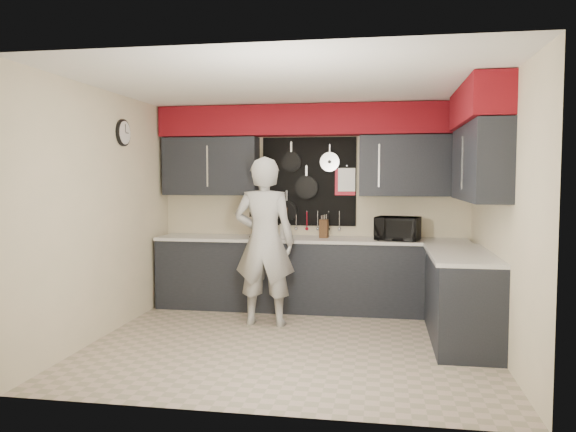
% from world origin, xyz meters
% --- Properties ---
extents(ground, '(4.00, 4.00, 0.00)m').
position_xyz_m(ground, '(0.00, 0.00, 0.00)').
color(ground, '#B9A290').
rests_on(ground, ground).
extents(back_wall_assembly, '(4.00, 0.36, 2.60)m').
position_xyz_m(back_wall_assembly, '(0.01, 1.60, 2.01)').
color(back_wall_assembly, beige).
rests_on(back_wall_assembly, ground).
extents(right_wall_assembly, '(0.36, 3.50, 2.60)m').
position_xyz_m(right_wall_assembly, '(1.85, 0.26, 1.94)').
color(right_wall_assembly, beige).
rests_on(right_wall_assembly, ground).
extents(left_wall_assembly, '(0.05, 3.50, 2.60)m').
position_xyz_m(left_wall_assembly, '(-1.99, 0.02, 1.33)').
color(left_wall_assembly, beige).
rests_on(left_wall_assembly, ground).
extents(base_cabinets, '(3.95, 2.20, 0.92)m').
position_xyz_m(base_cabinets, '(0.49, 1.13, 0.46)').
color(base_cabinets, black).
rests_on(base_cabinets, ground).
extents(microwave, '(0.58, 0.46, 0.28)m').
position_xyz_m(microwave, '(1.08, 1.36, 1.06)').
color(microwave, black).
rests_on(microwave, base_cabinets).
extents(knife_block, '(0.11, 0.11, 0.23)m').
position_xyz_m(knife_block, '(0.17, 1.48, 1.04)').
color(knife_block, '#3A2212').
rests_on(knife_block, base_cabinets).
extents(utensil_crock, '(0.14, 0.14, 0.18)m').
position_xyz_m(utensil_crock, '(-0.31, 1.41, 1.01)').
color(utensil_crock, white).
rests_on(utensil_crock, base_cabinets).
extents(coffee_maker, '(0.18, 0.22, 0.33)m').
position_xyz_m(coffee_maker, '(-0.65, 1.40, 1.09)').
color(coffee_maker, black).
rests_on(coffee_maker, base_cabinets).
extents(person, '(0.71, 0.47, 1.91)m').
position_xyz_m(person, '(-0.42, 0.65, 0.96)').
color(person, beige).
rests_on(person, ground).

